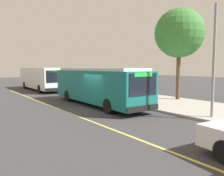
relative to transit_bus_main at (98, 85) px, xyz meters
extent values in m
plane|color=#38383A|center=(1.39, -1.01, -1.62)|extent=(120.00, 120.00, 0.00)
cube|color=#A8A399|center=(1.39, 4.99, -1.54)|extent=(44.00, 6.40, 0.15)
cube|color=#E0D64C|center=(1.39, -3.21, -1.61)|extent=(36.00, 0.14, 0.01)
cube|color=#146B66|center=(-0.02, -0.01, -0.07)|extent=(10.66, 2.72, 2.40)
cube|color=silver|center=(-0.02, -0.01, 1.23)|extent=(9.81, 2.45, 0.20)
cube|color=black|center=(5.31, -0.09, 0.37)|extent=(0.07, 2.17, 1.34)
cube|color=black|center=(0.00, 1.28, 0.22)|extent=(9.35, 0.19, 1.06)
cube|color=silver|center=(0.00, 1.28, -1.05)|extent=(10.09, 0.19, 0.28)
cube|color=#26D83F|center=(5.32, -0.09, 0.95)|extent=(0.05, 1.40, 0.24)
cube|color=black|center=(5.33, -0.09, -1.09)|extent=(0.12, 2.50, 0.36)
cylinder|color=black|center=(3.30, 1.09, -1.12)|extent=(1.00, 0.30, 1.00)
cylinder|color=black|center=(3.26, -1.22, -1.12)|extent=(1.00, 0.30, 1.00)
cylinder|color=black|center=(-3.18, 1.20, -1.12)|extent=(1.00, 0.30, 1.00)
cylinder|color=black|center=(-3.22, -1.11, -1.12)|extent=(1.00, 0.30, 1.00)
cube|color=white|center=(-14.72, 0.16, -0.07)|extent=(11.23, 2.66, 2.40)
cube|color=silver|center=(-14.72, 0.16, 1.23)|extent=(10.33, 2.39, 0.20)
cube|color=black|center=(-9.10, 0.11, 0.37)|extent=(0.06, 2.17, 1.34)
cube|color=black|center=(-14.71, 1.45, 0.22)|extent=(9.86, 0.14, 1.06)
cube|color=#197259|center=(-14.71, 1.45, -1.05)|extent=(10.65, 0.13, 0.28)
cube|color=#26D83F|center=(-9.10, 0.11, 0.95)|extent=(0.04, 1.40, 0.24)
cube|color=black|center=(-9.09, 0.11, -1.09)|extent=(0.10, 2.50, 0.36)
cylinder|color=black|center=(-11.24, 1.28, -1.12)|extent=(1.00, 0.29, 1.00)
cylinder|color=black|center=(-11.26, -1.03, -1.12)|extent=(1.00, 0.29, 1.00)
cylinder|color=black|center=(-18.08, 1.35, -1.12)|extent=(1.00, 0.29, 1.00)
cylinder|color=black|center=(-18.10, -0.96, -1.12)|extent=(1.00, 0.29, 1.00)
cylinder|color=#333338|center=(-1.14, 5.27, -0.27)|extent=(0.10, 0.10, 2.40)
cylinder|color=#333338|center=(-1.14, 3.97, -0.27)|extent=(0.10, 0.10, 2.40)
cylinder|color=#333338|center=(-3.74, 5.27, -0.27)|extent=(0.10, 0.10, 2.40)
cylinder|color=#333338|center=(-3.74, 3.97, -0.27)|extent=(0.10, 0.10, 2.40)
cube|color=#333338|center=(-2.44, 4.62, 0.97)|extent=(2.90, 1.60, 0.08)
cube|color=#4C606B|center=(-2.44, 5.27, -0.27)|extent=(2.47, 0.04, 2.16)
cube|color=navy|center=(-3.74, 4.62, -0.31)|extent=(0.06, 1.11, 1.82)
cube|color=brown|center=(-2.31, 4.61, -1.02)|extent=(1.60, 0.44, 0.06)
cube|color=brown|center=(-2.31, 4.85, -0.74)|extent=(1.60, 0.05, 0.44)
cube|color=#333338|center=(-3.03, 4.61, -1.24)|extent=(0.08, 0.40, 0.45)
cube|color=#333338|center=(-1.59, 4.61, -1.24)|extent=(0.08, 0.40, 0.45)
cylinder|color=#333338|center=(0.22, 2.88, -0.07)|extent=(0.07, 0.07, 2.80)
cube|color=white|center=(0.22, 2.86, 1.03)|extent=(0.44, 0.03, 0.56)
cube|color=red|center=(0.22, 2.85, 1.03)|extent=(0.40, 0.01, 0.16)
cylinder|color=#282D47|center=(0.51, 2.97, -1.04)|extent=(0.14, 0.14, 0.85)
cylinder|color=#282D47|center=(0.51, 2.79, -1.04)|extent=(0.14, 0.14, 0.85)
cube|color=red|center=(0.51, 2.88, -0.31)|extent=(0.24, 0.40, 0.62)
sphere|color=tan|center=(0.51, 2.88, 0.11)|extent=(0.22, 0.22, 0.22)
cylinder|color=brown|center=(2.16, 7.13, 0.66)|extent=(0.36, 0.36, 4.25)
sphere|color=#387A33|center=(2.16, 7.13, 4.41)|extent=(4.33, 4.33, 4.33)
cylinder|color=gray|center=(8.08, 2.70, 1.73)|extent=(0.16, 0.16, 6.40)
camera|label=1|loc=(15.21, -9.43, 1.37)|focal=36.27mm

